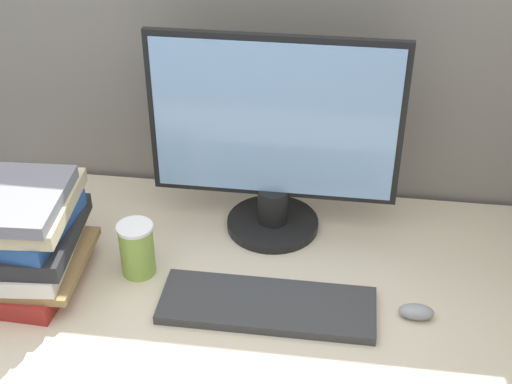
{
  "coord_description": "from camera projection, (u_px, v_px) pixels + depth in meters",
  "views": [
    {
      "loc": [
        0.18,
        -0.75,
        1.79
      ],
      "look_at": [
        0.01,
        0.44,
        1.0
      ],
      "focal_mm": 50.0,
      "sensor_mm": 36.0,
      "label": 1
    }
  ],
  "objects": [
    {
      "name": "coffee_cup",
      "position": [
        137.0,
        249.0,
        1.55
      ],
      "size": [
        0.08,
        0.08,
        0.13
      ],
      "color": "#8CB247",
      "rests_on": "desk"
    },
    {
      "name": "keyboard",
      "position": [
        267.0,
        305.0,
        1.48
      ],
      "size": [
        0.45,
        0.15,
        0.02
      ],
      "color": "#333333",
      "rests_on": "desk"
    },
    {
      "name": "mouse",
      "position": [
        416.0,
        312.0,
        1.46
      ],
      "size": [
        0.07,
        0.04,
        0.03
      ],
      "color": "gray",
      "rests_on": "desk"
    },
    {
      "name": "book_stack",
      "position": [
        24.0,
        237.0,
        1.5
      ],
      "size": [
        0.26,
        0.29,
        0.23
      ],
      "color": "maroon",
      "rests_on": "desk"
    },
    {
      "name": "monitor",
      "position": [
        274.0,
        143.0,
        1.6
      ],
      "size": [
        0.57,
        0.22,
        0.49
      ],
      "color": "black",
      "rests_on": "desk"
    },
    {
      "name": "cubicle_panel_rear",
      "position": [
        271.0,
        167.0,
        1.88
      ],
      "size": [
        1.8,
        0.04,
        1.63
      ],
      "color": "gray",
      "rests_on": "ground_plane"
    }
  ]
}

